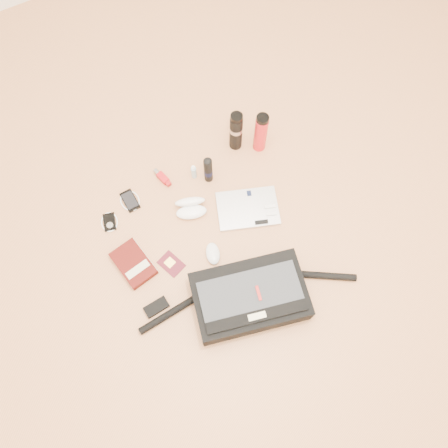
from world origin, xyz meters
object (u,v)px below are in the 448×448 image
object	(u,v)px
thermos_black	(236,131)
laptop	(248,209)
messenger_bag	(249,297)
thermos_red	(261,133)
book	(134,264)

from	to	relation	value
thermos_black	laptop	bearing A→B (deg)	-110.49
messenger_bag	laptop	distance (m)	0.45
thermos_black	thermos_red	world-z (taller)	same
messenger_bag	book	world-z (taller)	messenger_bag
book	thermos_red	world-z (taller)	thermos_red
laptop	messenger_bag	bearing A→B (deg)	-98.37
thermos_red	thermos_black	bearing A→B (deg)	146.37
thermos_black	book	bearing A→B (deg)	-155.45
messenger_bag	book	size ratio (longest dim) A/B	4.30
messenger_bag	thermos_black	xyz separation A→B (m)	(0.35, 0.73, 0.06)
book	thermos_black	world-z (taller)	thermos_black
laptop	thermos_red	xyz separation A→B (m)	(0.23, 0.28, 0.11)
messenger_bag	book	bearing A→B (deg)	148.52
messenger_bag	thermos_black	bearing A→B (deg)	79.49
laptop	thermos_black	bearing A→B (deg)	91.39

